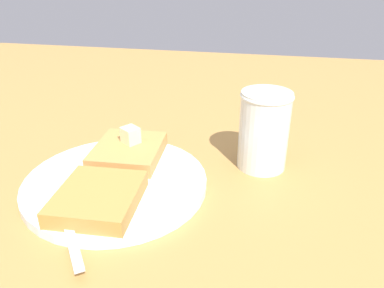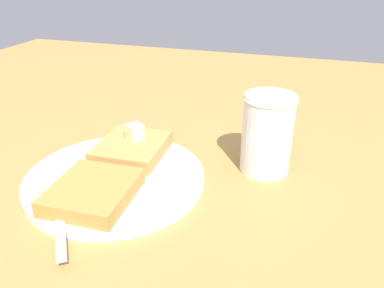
{
  "view_description": "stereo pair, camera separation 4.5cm",
  "coord_description": "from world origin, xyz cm",
  "views": [
    {
      "loc": [
        43.47,
        19.88,
        27.96
      ],
      "look_at": [
        3.67,
        11.99,
        7.43
      ],
      "focal_mm": 35.0,
      "sensor_mm": 36.0,
      "label": 1
    },
    {
      "loc": [
        42.34,
        24.27,
        27.96
      ],
      "look_at": [
        3.67,
        11.99,
        7.43
      ],
      "focal_mm": 35.0,
      "sensor_mm": 36.0,
      "label": 2
    }
  ],
  "objects": [
    {
      "name": "butter_pat_primary",
      "position": [
        1.85,
        3.43,
        6.99
      ],
      "size": [
        2.78,
        2.83,
        2.11
      ],
      "primitive_type": "cube",
      "rotation": [
        0.0,
        0.0,
        0.94
      ],
      "color": "#F2E9AD",
      "rests_on": "toast_slice_left"
    },
    {
      "name": "table_surface",
      "position": [
        0.0,
        0.0,
        1.47
      ],
      "size": [
        127.15,
        127.15,
        2.93
      ],
      "primitive_type": "cube",
      "color": "#AC7E41",
      "rests_on": "ground"
    },
    {
      "name": "syrup_jar",
      "position": [
        -0.67,
        20.44,
        7.53
      ],
      "size": [
        6.57,
        6.57,
        10.21
      ],
      "color": "#39140A",
      "rests_on": "table_surface"
    },
    {
      "name": "fork",
      "position": [
        15.27,
        0.81,
        4.27
      ],
      "size": [
        13.8,
        10.55,
        0.36
      ],
      "color": "silver",
      "rests_on": "plate"
    },
    {
      "name": "plate",
      "position": [
        8.02,
        3.53,
        3.58
      ],
      "size": [
        21.75,
        21.75,
        1.16
      ],
      "color": "silver",
      "rests_on": "table_surface"
    },
    {
      "name": "toast_slice_middle",
      "position": [
        13.31,
        3.76,
        5.01
      ],
      "size": [
        9.81,
        8.76,
        1.84
      ],
      "primitive_type": "cube",
      "rotation": [
        0.0,
        0.0,
        0.04
      ],
      "color": "#B0843E",
      "rests_on": "plate"
    },
    {
      "name": "toast_slice_left",
      "position": [
        2.72,
        3.3,
        5.01
      ],
      "size": [
        9.81,
        8.76,
        1.84
      ],
      "primitive_type": "cube",
      "rotation": [
        0.0,
        0.0,
        0.04
      ],
      "color": "#CB8D49",
      "rests_on": "plate"
    }
  ]
}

